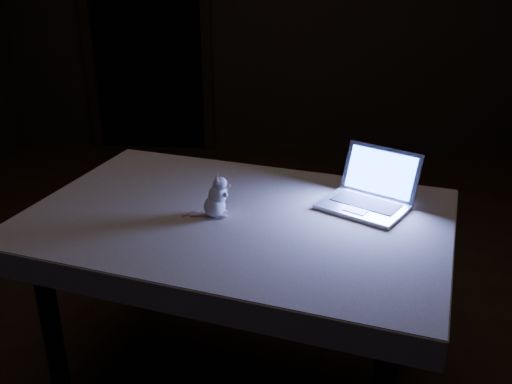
# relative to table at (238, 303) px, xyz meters

# --- Properties ---
(floor) EXTENTS (5.00, 5.00, 0.00)m
(floor) POSITION_rel_table_xyz_m (0.06, 0.35, -0.37)
(floor) COLOR black
(floor) RESTS_ON ground
(doorway) EXTENTS (1.06, 0.36, 2.13)m
(doorway) POSITION_rel_table_xyz_m (-1.04, 2.85, 0.70)
(doorway) COLOR black
(doorway) RESTS_ON back_wall
(table) EXTENTS (1.55, 1.21, 0.74)m
(table) POSITION_rel_table_xyz_m (0.00, 0.00, 0.00)
(table) COLOR black
(table) RESTS_ON floor
(tablecloth) EXTENTS (1.74, 1.48, 0.09)m
(tablecloth) POSITION_rel_table_xyz_m (0.08, 0.00, 0.33)
(tablecloth) COLOR beige
(tablecloth) RESTS_ON table
(laptop) EXTENTS (0.39, 0.37, 0.20)m
(laptop) POSITION_rel_table_xyz_m (0.45, 0.08, 0.48)
(laptop) COLOR #AFB0B4
(laptop) RESTS_ON tablecloth
(plush_mouse) EXTENTS (0.15, 0.15, 0.15)m
(plush_mouse) POSITION_rel_table_xyz_m (-0.07, -0.02, 0.45)
(plush_mouse) COLOR silver
(plush_mouse) RESTS_ON tablecloth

